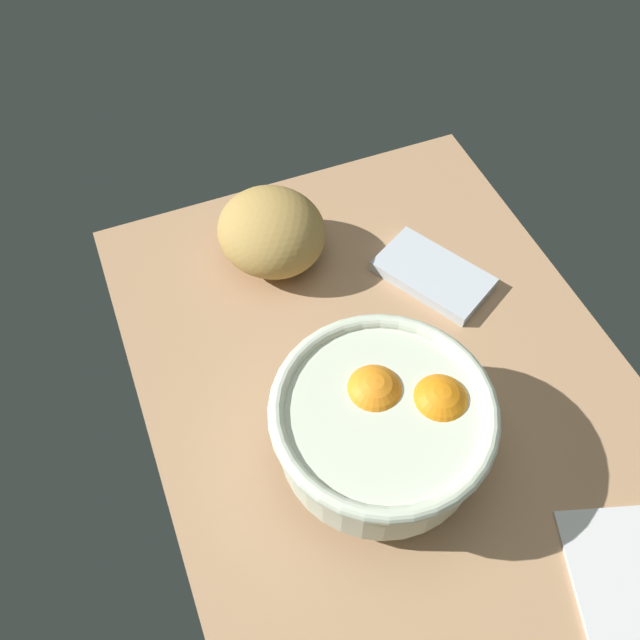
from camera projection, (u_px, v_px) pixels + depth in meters
ground_plane at (398, 409)px, 74.72cm from camera, size 74.02×52.33×3.00cm
fruit_bowl at (384, 421)px, 64.64cm from camera, size 21.40×21.40×10.91cm
bread_loaf at (272, 232)px, 81.68cm from camera, size 17.84×17.52×9.13cm
napkin_folded at (624, 584)px, 62.17cm from camera, size 16.36×13.05×0.88cm
napkin_spare at (433, 275)px, 82.73cm from camera, size 15.65×13.35×1.53cm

